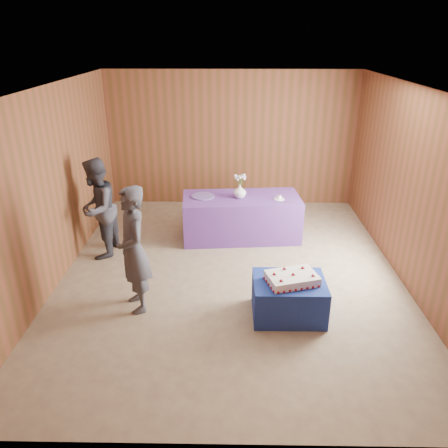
{
  "coord_description": "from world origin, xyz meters",
  "views": [
    {
      "loc": [
        -0.01,
        -5.74,
        3.34
      ],
      "look_at": [
        -0.11,
        0.1,
        0.76
      ],
      "focal_mm": 35.0,
      "sensor_mm": 36.0,
      "label": 1
    }
  ],
  "objects_px": {
    "serving_table": "(241,217)",
    "vase": "(240,191)",
    "sheet_cake": "(292,278)",
    "guest_left": "(133,250)",
    "guest_right": "(97,209)",
    "cake_table": "(289,298)"
  },
  "relations": [
    {
      "from": "serving_table",
      "to": "sheet_cake",
      "type": "height_order",
      "value": "serving_table"
    },
    {
      "from": "cake_table",
      "to": "guest_right",
      "type": "relative_size",
      "value": 0.56
    },
    {
      "from": "guest_right",
      "to": "serving_table",
      "type": "bearing_deg",
      "value": 112.14
    },
    {
      "from": "serving_table",
      "to": "guest_left",
      "type": "relative_size",
      "value": 1.19
    },
    {
      "from": "sheet_cake",
      "to": "guest_left",
      "type": "xyz_separation_m",
      "value": [
        -1.98,
        0.17,
        0.28
      ]
    },
    {
      "from": "vase",
      "to": "guest_right",
      "type": "relative_size",
      "value": 0.14
    },
    {
      "from": "serving_table",
      "to": "guest_left",
      "type": "height_order",
      "value": "guest_left"
    },
    {
      "from": "serving_table",
      "to": "guest_left",
      "type": "distance_m",
      "value": 2.64
    },
    {
      "from": "serving_table",
      "to": "vase",
      "type": "height_order",
      "value": "vase"
    },
    {
      "from": "sheet_cake",
      "to": "vase",
      "type": "distance_m",
      "value": 2.44
    },
    {
      "from": "sheet_cake",
      "to": "guest_right",
      "type": "relative_size",
      "value": 0.45
    },
    {
      "from": "serving_table",
      "to": "vase",
      "type": "relative_size",
      "value": 8.82
    },
    {
      "from": "vase",
      "to": "sheet_cake",
      "type": "bearing_deg",
      "value": -75.29
    },
    {
      "from": "guest_right",
      "to": "cake_table",
      "type": "bearing_deg",
      "value": 64.91
    },
    {
      "from": "guest_left",
      "to": "sheet_cake",
      "type": "bearing_deg",
      "value": 60.51
    },
    {
      "from": "guest_left",
      "to": "guest_right",
      "type": "bearing_deg",
      "value": -173.88
    },
    {
      "from": "serving_table",
      "to": "guest_right",
      "type": "distance_m",
      "value": 2.42
    },
    {
      "from": "sheet_cake",
      "to": "guest_right",
      "type": "height_order",
      "value": "guest_right"
    },
    {
      "from": "serving_table",
      "to": "sheet_cake",
      "type": "xyz_separation_m",
      "value": [
        0.58,
        -2.36,
        0.18
      ]
    },
    {
      "from": "serving_table",
      "to": "vase",
      "type": "distance_m",
      "value": 0.49
    },
    {
      "from": "serving_table",
      "to": "cake_table",
      "type": "bearing_deg",
      "value": -81.17
    },
    {
      "from": "vase",
      "to": "guest_left",
      "type": "xyz_separation_m",
      "value": [
        -1.37,
        -2.17,
        -0.03
      ]
    }
  ]
}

